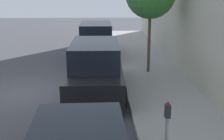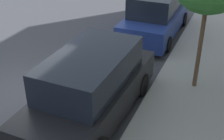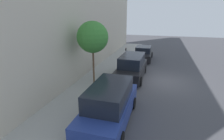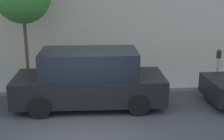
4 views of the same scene
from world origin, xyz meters
name	(u,v)px [view 2 (image 2 of 4)]	position (x,y,z in m)	size (l,w,h in m)	color
ground_plane	(24,94)	(0.00, 0.00, 0.00)	(60.00, 60.00, 0.00)	#424247
sidewalk	(182,133)	(4.84, 0.00, 0.07)	(2.67, 32.00, 0.15)	#9E9E99
parked_minivan_second	(92,87)	(2.39, -0.15, 0.92)	(2.02, 4.93, 1.90)	black
parked_minivan_third	(156,14)	(2.35, 6.14, 0.92)	(2.02, 4.91, 1.90)	navy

